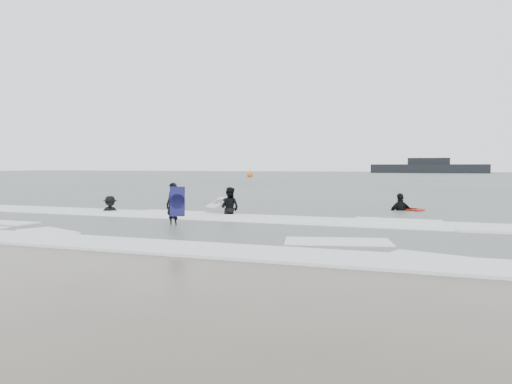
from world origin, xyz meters
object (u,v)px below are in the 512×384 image
(surfer_centre, at_px, (173,227))
(buoy, at_px, (250,175))
(surfer_right_near, at_px, (401,212))
(vessel_horizon, at_px, (429,168))
(surfer_wading, at_px, (230,216))
(surfer_breaker, at_px, (110,213))

(surfer_centre, distance_m, buoy, 70.09)
(surfer_right_near, bearing_deg, vessel_horizon, -119.68)
(surfer_wading, relative_size, surfer_breaker, 1.08)
(surfer_wading, xyz_separation_m, vessel_horizon, (3.06, 125.70, 1.53))
(surfer_wading, distance_m, surfer_right_near, 7.60)
(surfer_wading, xyz_separation_m, surfer_breaker, (-5.20, -0.77, 0.00))
(surfer_wading, height_order, surfer_breaker, surfer_wading)
(vessel_horizon, bearing_deg, surfer_breaker, -93.74)
(surfer_centre, bearing_deg, surfer_right_near, 67.68)
(surfer_wading, bearing_deg, surfer_right_near, -135.54)
(surfer_right_near, relative_size, vessel_horizon, 0.06)
(surfer_centre, xyz_separation_m, surfer_breaker, (-4.91, 3.16, 0.00))
(buoy, xyz_separation_m, vessel_horizon, (27.03, 63.68, 1.12))
(surfer_right_near, bearing_deg, surfer_breaker, -6.93)
(buoy, bearing_deg, surfer_right_near, -62.36)
(surfer_breaker, xyz_separation_m, buoy, (-18.78, 62.80, 0.42))
(surfer_wading, bearing_deg, surfer_breaker, 17.83)
(surfer_wading, distance_m, vessel_horizon, 125.75)
(surfer_centre, bearing_deg, buoy, 125.51)
(surfer_centre, xyz_separation_m, vessel_horizon, (3.34, 129.63, 1.53))
(surfer_wading, relative_size, surfer_right_near, 0.87)
(surfer_right_near, xyz_separation_m, vessel_horizon, (-3.16, 121.33, 1.53))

